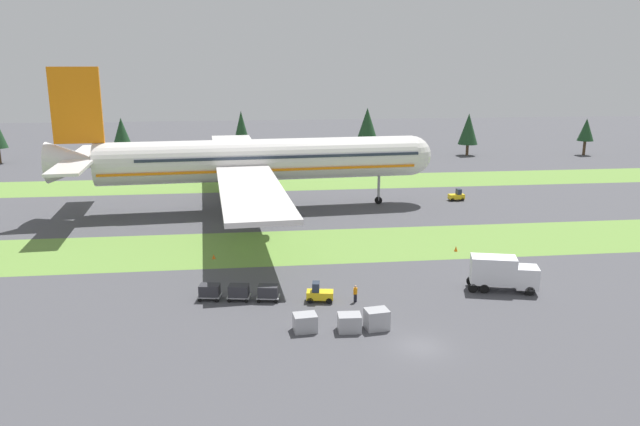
{
  "coord_description": "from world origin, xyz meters",
  "views": [
    {
      "loc": [
        -13.74,
        -44.7,
        22.9
      ],
      "look_at": [
        -4.67,
        30.29,
        4.0
      ],
      "focal_mm": 34.15,
      "sensor_mm": 36.0,
      "label": 1
    }
  ],
  "objects": [
    {
      "name": "grass_strip_near",
      "position": [
        0.0,
        29.09,
        0.0
      ],
      "size": [
        320.0,
        14.82,
        0.01
      ],
      "primitive_type": "cube",
      "color": "olive",
      "rests_on": "ground"
    },
    {
      "name": "cargo_dolly_second",
      "position": [
        -14.94,
        11.99,
        0.92
      ],
      "size": [
        2.42,
        1.84,
        1.55
      ],
      "rotation": [
        0.0,
        0.0,
        -1.74
      ],
      "color": "#A3A3A8",
      "rests_on": "ground"
    },
    {
      "name": "pushback_tractor",
      "position": [
        21.27,
        52.14,
        0.81
      ],
      "size": [
        2.68,
        1.47,
        1.97
      ],
      "rotation": [
        0.0,
        0.0,
        1.64
      ],
      "color": "yellow",
      "rests_on": "ground"
    },
    {
      "name": "distant_tree_line",
      "position": [
        6.48,
        99.6,
        6.93
      ],
      "size": [
        199.03,
        8.69,
        12.05
      ],
      "color": "#4C3823",
      "rests_on": "ground"
    },
    {
      "name": "ground_crew_marshaller",
      "position": [
        -3.64,
        10.08,
        0.95
      ],
      "size": [
        0.46,
        0.39,
        1.74
      ],
      "rotation": [
        0.0,
        0.0,
        3.83
      ],
      "color": "black",
      "rests_on": "ground"
    },
    {
      "name": "taxiway_marker_1",
      "position": [
        -18.04,
        25.35,
        0.26
      ],
      "size": [
        0.44,
        0.44,
        0.52
      ],
      "primitive_type": "cone",
      "color": "orange",
      "rests_on": "ground"
    },
    {
      "name": "uld_container_0",
      "position": [
        -9.15,
        4.17,
        0.77
      ],
      "size": [
        2.14,
        1.78,
        1.54
      ],
      "primitive_type": "cube",
      "rotation": [
        0.0,
        0.0,
        0.09
      ],
      "color": "#A3A3A8",
      "rests_on": "ground"
    },
    {
      "name": "ground_crew_loader",
      "position": [
        11.07,
        14.79,
        0.95
      ],
      "size": [
        0.47,
        0.37,
        1.74
      ],
      "rotation": [
        0.0,
        0.0,
        2.51
      ],
      "color": "black",
      "rests_on": "ground"
    },
    {
      "name": "airliner",
      "position": [
        -13.34,
        49.8,
        7.94
      ],
      "size": [
        59.33,
        73.16,
        22.14
      ],
      "rotation": [
        0.0,
        0.0,
        -1.5
      ],
      "color": "silver",
      "rests_on": "ground"
    },
    {
      "name": "uld_container_2",
      "position": [
        -5.31,
        3.7,
        0.77
      ],
      "size": [
        2.08,
        1.7,
        1.53
      ],
      "primitive_type": "cube",
      "rotation": [
        0.0,
        0.0,
        -0.05
      ],
      "color": "#A3A3A8",
      "rests_on": "ground"
    },
    {
      "name": "grass_strip_far",
      "position": [
        0.0,
        70.74,
        0.0
      ],
      "size": [
        320.0,
        14.82,
        0.01
      ],
      "primitive_type": "cube",
      "color": "olive",
      "rests_on": "ground"
    },
    {
      "name": "uld_container_1",
      "position": [
        -2.84,
        3.88,
        0.89
      ],
      "size": [
        2.2,
        1.86,
        1.78
      ],
      "primitive_type": "cube",
      "rotation": [
        0.0,
        0.0,
        0.14
      ],
      "color": "#A3A3A8",
      "rests_on": "ground"
    },
    {
      "name": "cargo_dolly_lead",
      "position": [
        -12.08,
        11.51,
        0.92
      ],
      "size": [
        2.42,
        1.84,
        1.55
      ],
      "rotation": [
        0.0,
        0.0,
        -1.74
      ],
      "color": "#A3A3A8",
      "rests_on": "ground"
    },
    {
      "name": "cargo_dolly_third",
      "position": [
        -17.8,
        12.47,
        0.92
      ],
      "size": [
        2.42,
        1.84,
        1.55
      ],
      "rotation": [
        0.0,
        0.0,
        -1.74
      ],
      "color": "#A3A3A8",
      "rests_on": "ground"
    },
    {
      "name": "taxiway_marker_0",
      "position": [
        11.63,
        24.73,
        0.35
      ],
      "size": [
        0.44,
        0.44,
        0.69
      ],
      "primitive_type": "cone",
      "color": "orange",
      "rests_on": "ground"
    },
    {
      "name": "ground_plane",
      "position": [
        0.0,
        0.0,
        0.0
      ],
      "size": [
        400.0,
        400.0,
        0.0
      ],
      "primitive_type": "plane",
      "color": "#47474C"
    },
    {
      "name": "catering_truck",
      "position": [
        11.79,
        11.35,
        1.95
      ],
      "size": [
        7.32,
        4.06,
        3.58
      ],
      "rotation": [
        0.0,
        0.0,
        -1.84
      ],
      "color": "silver",
      "rests_on": "ground"
    },
    {
      "name": "baggage_tug",
      "position": [
        -7.13,
        10.69,
        0.81
      ],
      "size": [
        2.78,
        1.71,
        1.97
      ],
      "rotation": [
        0.0,
        0.0,
        -1.74
      ],
      "color": "yellow",
      "rests_on": "ground"
    }
  ]
}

